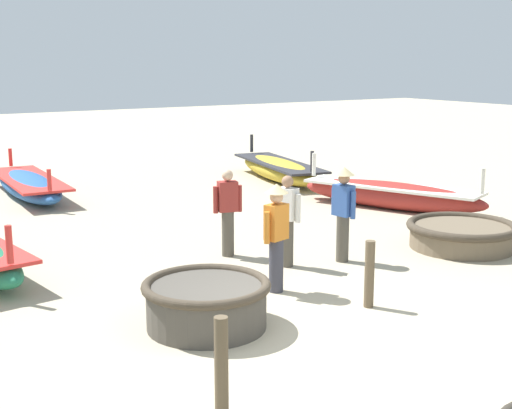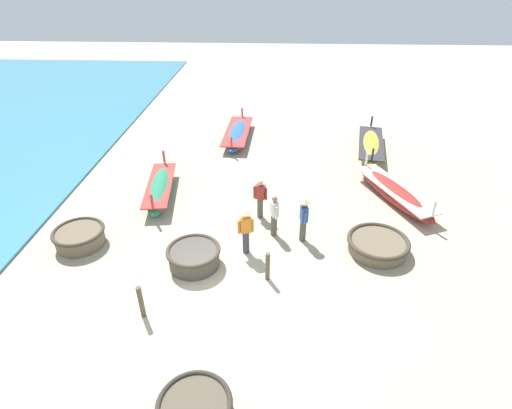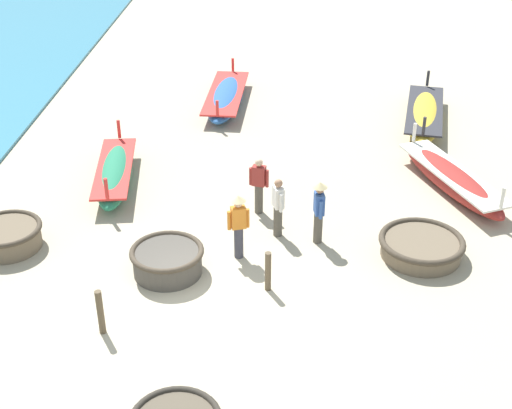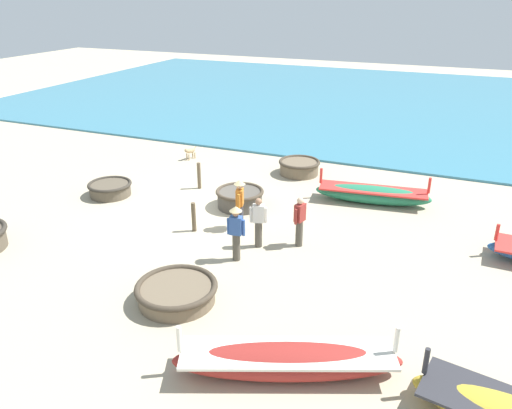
% 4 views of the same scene
% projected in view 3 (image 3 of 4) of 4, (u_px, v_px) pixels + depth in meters
% --- Properties ---
extents(ground_plane, '(80.00, 80.00, 0.00)m').
position_uv_depth(ground_plane, '(194.00, 308.00, 15.36)').
color(ground_plane, tan).
extents(coracle_weathered, '(1.72, 1.72, 0.59)m').
position_uv_depth(coracle_weathered, '(7.00, 236.00, 17.28)').
color(coracle_weathered, brown).
rests_on(coracle_weathered, ground).
extents(coracle_nearest, '(2.05, 2.05, 0.49)m').
position_uv_depth(coracle_nearest, '(421.00, 246.00, 16.98)').
color(coracle_nearest, brown).
rests_on(coracle_nearest, ground).
extents(coracle_tilted, '(1.71, 1.71, 0.64)m').
position_uv_depth(coracle_tilted, '(167.00, 260.00, 16.33)').
color(coracle_tilted, '#4C473F').
rests_on(coracle_tilted, ground).
extents(long_boat_green_hull, '(1.39, 4.77, 1.00)m').
position_uv_depth(long_boat_green_hull, '(226.00, 97.00, 25.38)').
color(long_boat_green_hull, '#285693').
rests_on(long_boat_green_hull, ground).
extents(long_boat_ochre_hull, '(2.64, 4.63, 1.15)m').
position_uv_depth(long_boat_ochre_hull, '(452.00, 179.00, 19.81)').
color(long_boat_ochre_hull, maroon).
rests_on(long_boat_ochre_hull, ground).
extents(long_boat_white_hull, '(1.45, 4.19, 1.15)m').
position_uv_depth(long_boat_white_hull, '(115.00, 173.00, 20.13)').
color(long_boat_white_hull, '#237551').
rests_on(long_boat_white_hull, ground).
extents(long_boat_red_hull, '(1.97, 4.85, 1.12)m').
position_uv_depth(long_boat_red_hull, '(424.00, 114.00, 23.88)').
color(long_boat_red_hull, gold).
rests_on(long_boat_red_hull, ground).
extents(fisherman_crouching, '(0.36, 0.52, 1.67)m').
position_uv_depth(fisherman_crouching, '(319.00, 208.00, 17.17)').
color(fisherman_crouching, '#4C473D').
rests_on(fisherman_crouching, ground).
extents(fisherman_hauling, '(0.51, 0.36, 1.67)m').
position_uv_depth(fisherman_hauling, '(238.00, 222.00, 16.60)').
color(fisherman_hauling, '#383842').
rests_on(fisherman_hauling, ground).
extents(fisherman_standing_right, '(0.52, 0.30, 1.57)m').
position_uv_depth(fisherman_standing_right, '(259.00, 184.00, 18.48)').
color(fisherman_standing_right, '#4C473D').
rests_on(fisherman_standing_right, ground).
extents(fisherman_by_coracle, '(0.32, 0.51, 1.57)m').
position_uv_depth(fisherman_by_coracle, '(278.00, 206.00, 17.50)').
color(fisherman_by_coracle, '#4C473D').
rests_on(fisherman_by_coracle, ground).
extents(mooring_post_shoreline, '(0.14, 0.14, 0.98)m').
position_uv_depth(mooring_post_shoreline, '(268.00, 271.00, 15.69)').
color(mooring_post_shoreline, brown).
rests_on(mooring_post_shoreline, ground).
extents(mooring_post_inland, '(0.14, 0.14, 1.04)m').
position_uv_depth(mooring_post_inland, '(100.00, 312.00, 14.40)').
color(mooring_post_inland, brown).
rests_on(mooring_post_inland, ground).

